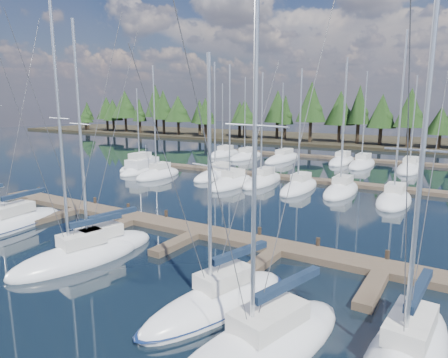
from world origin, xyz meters
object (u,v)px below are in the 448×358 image
Objects in this scene: front_sailboat_2 at (77,258)px; front_sailboat_6 at (406,357)px; main_dock at (196,234)px; motor_yacht_left at (142,168)px; front_sailboat_5 at (261,347)px; front_sailboat_1 at (8,224)px; front_sailboat_4 at (218,302)px; front_sailboat_3 at (95,249)px.

front_sailboat_6 is (17.32, 0.05, -0.01)m from front_sailboat_2.
motor_yacht_left is at bearing 140.61° from main_dock.
front_sailboat_2 is 12.90m from front_sailboat_5.
front_sailboat_6 is at bearing -3.18° from front_sailboat_1.
front_sailboat_5 is at bearing -9.18° from front_sailboat_2.
front_sailboat_4 is at bearing -48.65° from main_dock.
front_sailboat_3 is 0.94× the size of front_sailboat_5.
motor_yacht_left is (-8.45, 23.11, 0.17)m from front_sailboat_1.
front_sailboat_3 is 29.29m from motor_yacht_left.
front_sailboat_1 is 9.40m from front_sailboat_3.
front_sailboat_1 reaches higher than front_sailboat_4.
front_sailboat_5 is 1.09× the size of front_sailboat_6.
front_sailboat_4 reaches higher than main_dock.
front_sailboat_2 is (-3.17, -7.25, 0.10)m from main_dock.
front_sailboat_1 is at bearing 175.21° from front_sailboat_4.
front_sailboat_6 is (4.58, 2.10, 0.00)m from front_sailboat_5.
front_sailboat_4 is (6.44, -7.32, 0.08)m from main_dock.
front_sailboat_6 is at bearing 0.86° from front_sailboat_4.
front_sailboat_2 is at bearing -179.85° from front_sailboat_6.
front_sailboat_6 reaches higher than front_sailboat_4.
front_sailboat_5 is 5.04m from front_sailboat_6.
motor_yacht_left is at bearing 138.18° from front_sailboat_4.
main_dock is 9.75m from front_sailboat_4.
front_sailboat_3 is 1.65× the size of motor_yacht_left.
front_sailboat_1 is at bearing 176.82° from front_sailboat_6.
front_sailboat_1 is 22.59m from front_sailboat_5.
front_sailboat_4 is (9.77, -1.49, -0.02)m from front_sailboat_3.
motor_yacht_left is at bearing 145.15° from front_sailboat_6.
front_sailboat_2 reaches higher than front_sailboat_3.
front_sailboat_6 reaches higher than motor_yacht_left.
front_sailboat_5 is at bearing -40.97° from motor_yacht_left.
front_sailboat_1 is at bearing -69.91° from motor_yacht_left.
front_sailboat_1 reaches higher than motor_yacht_left.
main_dock is 13.35m from front_sailboat_5.
front_sailboat_3 reaches higher than main_dock.
front_sailboat_1 is 1.06× the size of front_sailboat_5.
front_sailboat_3 is 1.03× the size of front_sailboat_6.
front_sailboat_5 is (9.57, -9.31, 0.09)m from main_dock.
front_sailboat_4 reaches higher than motor_yacht_left.
front_sailboat_4 is at bearing -179.14° from front_sailboat_6.
front_sailboat_2 is 9.61m from front_sailboat_4.
main_dock is at bearing 131.35° from front_sailboat_4.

